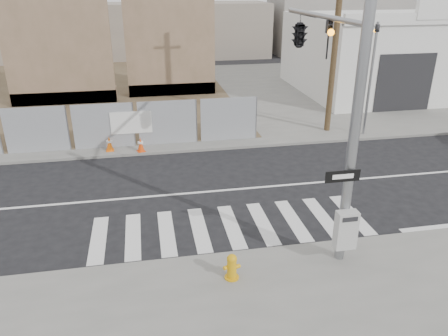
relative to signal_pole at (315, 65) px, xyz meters
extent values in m
plane|color=black|center=(-2.49, 2.05, -4.78)|extent=(100.00, 100.00, 0.00)
cube|color=slate|center=(-2.49, 16.05, -4.72)|extent=(50.00, 20.00, 0.12)
cylinder|color=gray|center=(0.01, -2.75, -1.16)|extent=(0.26, 0.26, 7.00)
cylinder|color=gray|center=(0.01, -0.15, 1.34)|extent=(0.14, 5.20, 0.14)
cube|color=#B2B2AF|center=(-0.04, -3.03, -3.64)|extent=(0.55, 0.30, 1.05)
cube|color=black|center=(-0.24, -2.91, -2.16)|extent=(0.90, 0.03, 0.30)
cube|color=silver|center=(-0.24, -2.93, -2.16)|extent=(0.55, 0.01, 0.12)
imported|color=black|center=(0.01, -0.75, 0.79)|extent=(0.16, 0.20, 1.00)
imported|color=black|center=(0.01, 1.45, 0.79)|extent=(0.53, 2.48, 1.00)
cylinder|color=gray|center=(5.51, 6.65, -2.06)|extent=(0.12, 0.12, 5.20)
imported|color=black|center=(5.51, 6.65, 0.44)|extent=(0.16, 0.20, 1.00)
cube|color=brown|center=(-9.49, 15.05, -0.66)|extent=(6.00, 0.50, 8.00)
cube|color=brown|center=(-9.49, 15.45, -4.26)|extent=(6.00, 1.30, 0.80)
cube|color=brown|center=(-2.99, 16.05, -0.66)|extent=(5.50, 0.50, 8.00)
cube|color=brown|center=(-2.99, 16.45, -4.26)|extent=(5.50, 1.30, 0.80)
cube|color=silver|center=(11.51, 15.05, -2.26)|extent=(12.00, 10.00, 4.80)
cube|color=black|center=(9.51, 10.03, -3.06)|extent=(3.40, 0.06, 3.20)
cylinder|color=brown|center=(4.01, 7.55, 0.34)|extent=(0.28, 0.28, 10.00)
cylinder|color=#D1960B|center=(-3.03, -3.10, -4.64)|extent=(0.47, 0.47, 0.04)
cylinder|color=#D1960B|center=(-3.03, -3.10, -4.39)|extent=(0.30, 0.30, 0.55)
sphere|color=#D1960B|center=(-3.03, -3.10, -4.09)|extent=(0.26, 0.26, 0.26)
cylinder|color=#D1960B|center=(-3.18, -3.10, -4.33)|extent=(0.15, 0.14, 0.10)
cylinder|color=#D1960B|center=(-2.89, -3.10, -4.33)|extent=(0.15, 0.14, 0.10)
cube|color=orange|center=(-6.49, 6.60, -4.65)|extent=(0.35, 0.35, 0.03)
cone|color=orange|center=(-6.49, 6.60, -4.33)|extent=(0.31, 0.31, 0.66)
cylinder|color=silver|center=(-6.49, 6.60, -4.24)|extent=(0.25, 0.25, 0.08)
cube|color=#DF400B|center=(-5.15, 6.27, -4.65)|extent=(0.41, 0.41, 0.03)
cone|color=#DF400B|center=(-5.15, 6.27, -4.34)|extent=(0.36, 0.36, 0.63)
cylinder|color=silver|center=(-5.15, 6.27, -4.25)|extent=(0.24, 0.24, 0.07)
camera|label=1|loc=(-4.89, -11.89, 2.26)|focal=35.00mm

